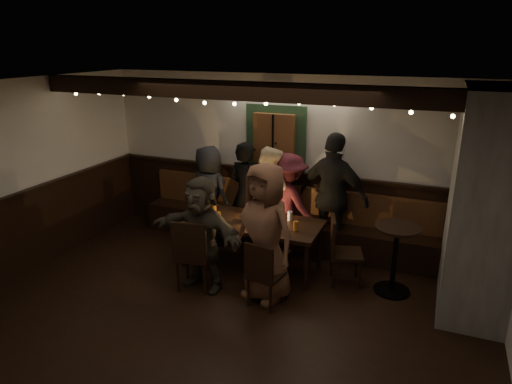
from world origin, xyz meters
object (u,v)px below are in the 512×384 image
at_px(high_top, 395,251).
at_px(person_f, 202,233).
at_px(person_a, 209,194).
at_px(person_c, 269,200).
at_px(person_g, 265,233).
at_px(dining_table, 250,224).
at_px(chair_near_right, 263,271).
at_px(person_d, 288,203).
at_px(person_b, 246,194).
at_px(chair_end, 340,247).
at_px(person_e, 333,197).
at_px(chair_near_left, 192,251).

bearing_deg(high_top, person_f, -160.86).
xyz_separation_m(person_a, person_c, (1.02, -0.03, 0.04)).
bearing_deg(person_a, person_g, 152.07).
distance_m(dining_table, chair_near_right, 1.07).
bearing_deg(dining_table, person_d, 67.11).
distance_m(dining_table, person_b, 0.84).
relative_size(dining_table, chair_end, 2.15).
bearing_deg(person_f, dining_table, 75.24).
distance_m(person_b, person_f, 1.47).
distance_m(chair_near_right, person_e, 1.80).
relative_size(person_b, person_f, 1.10).
xyz_separation_m(dining_table, person_b, (-0.38, 0.73, 0.18)).
bearing_deg(person_g, high_top, 44.91).
distance_m(chair_near_left, person_g, 0.97).
relative_size(dining_table, person_e, 1.06).
distance_m(person_c, person_g, 1.37).
bearing_deg(chair_end, chair_near_left, -151.79).
bearing_deg(chair_end, person_f, -154.49).
height_order(person_a, person_c, person_c).
relative_size(person_f, person_g, 0.86).
bearing_deg(person_e, chair_end, 126.66).
distance_m(person_b, person_c, 0.43).
distance_m(person_a, person_c, 1.02).
relative_size(chair_end, person_d, 0.60).
relative_size(person_a, person_d, 1.01).
bearing_deg(chair_near_left, high_top, 21.44).
height_order(person_a, person_e, person_e).
height_order(high_top, person_g, person_g).
bearing_deg(person_f, person_a, 124.77).
distance_m(chair_near_right, person_a, 2.20).
distance_m(chair_near_left, person_f, 0.25).
bearing_deg(chair_near_left, person_d, 65.64).
height_order(dining_table, person_f, person_f).
distance_m(person_a, person_e, 1.96).
relative_size(high_top, person_e, 0.48).
xyz_separation_m(person_c, person_d, (0.27, 0.11, -0.05)).
bearing_deg(chair_end, person_b, 156.57).
relative_size(dining_table, chair_near_right, 2.34).
bearing_deg(person_f, person_b, 101.70).
height_order(chair_near_left, high_top, chair_near_left).
distance_m(chair_near_right, high_top, 1.70).
xyz_separation_m(person_f, person_g, (0.83, 0.07, 0.12)).
bearing_deg(person_a, dining_table, 160.80).
bearing_deg(chair_end, person_a, 164.20).
relative_size(dining_table, person_b, 1.20).
bearing_deg(person_e, person_c, 25.48).
relative_size(person_c, person_d, 1.07).
xyz_separation_m(chair_near_left, chair_end, (1.67, 0.90, -0.03)).
bearing_deg(high_top, chair_near_left, -158.56).
bearing_deg(dining_table, chair_near_right, -59.26).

